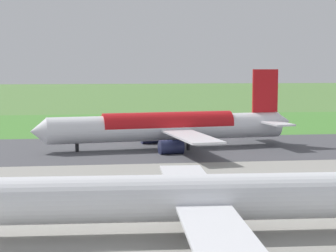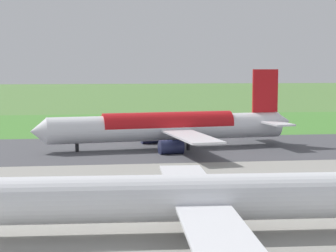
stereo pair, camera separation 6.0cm
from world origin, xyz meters
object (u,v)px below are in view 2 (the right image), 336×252
airliner_main (170,127)px  airliner_parked_mid (194,197)px  traffic_cone_orange (56,127)px  no_stopping_sign (71,123)px

airliner_main → airliner_parked_mid: 59.67m
airliner_main → traffic_cone_orange: airliner_main is taller
airliner_main → airliner_parked_mid: size_ratio=1.13×
airliner_parked_mid → no_stopping_sign: airliner_parked_mid is taller
airliner_main → no_stopping_sign: bearing=-60.9°
no_stopping_sign → traffic_cone_orange: no_stopping_sign is taller
traffic_cone_orange → airliner_parked_mid: bearing=101.2°
airliner_parked_mid → no_stopping_sign: bearing=-80.9°
no_stopping_sign → traffic_cone_orange: bearing=-35.7°
airliner_parked_mid → no_stopping_sign: size_ratio=17.15×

